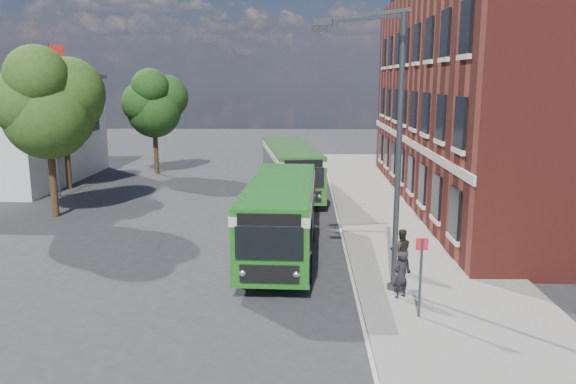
{
  "coord_description": "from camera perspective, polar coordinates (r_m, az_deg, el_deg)",
  "views": [
    {
      "loc": [
        2.22,
        -19.69,
        6.97
      ],
      "look_at": [
        1.53,
        3.96,
        2.2
      ],
      "focal_mm": 35.0,
      "sensor_mm": 36.0,
      "label": 1
    }
  ],
  "objects": [
    {
      "name": "tree_mid",
      "position": [
        38.51,
        -21.79,
        7.77
      ],
      "size": [
        4.43,
        4.21,
        7.48
      ],
      "color": "#332212",
      "rests_on": "ground"
    },
    {
      "name": "flagpole",
      "position": [
        35.89,
        -22.65,
        7.29
      ],
      "size": [
        0.95,
        0.1,
        9.0
      ],
      "color": "#3C3F42",
      "rests_on": "ground"
    },
    {
      "name": "brick_office",
      "position": [
        33.8,
        22.47,
        10.55
      ],
      "size": [
        12.1,
        26.0,
        14.2
      ],
      "color": "maroon",
      "rests_on": "ground"
    },
    {
      "name": "tree_left",
      "position": [
        30.55,
        -23.25,
        8.36
      ],
      "size": [
        5.09,
        4.84,
        8.6
      ],
      "color": "#332212",
      "rests_on": "ground"
    },
    {
      "name": "street_lamp",
      "position": [
        18.01,
        10.04,
        4.28
      ],
      "size": [
        2.96,
        2.38,
        9.0
      ],
      "color": "#3C3F42",
      "rests_on": "ground"
    },
    {
      "name": "kerb_line",
      "position": [
        28.6,
        5.1,
        -2.74
      ],
      "size": [
        0.12,
        48.0,
        0.01
      ],
      "primitive_type": "cube",
      "color": "beige",
      "rests_on": "ground"
    },
    {
      "name": "tree_right",
      "position": [
        42.75,
        -13.43,
        8.8
      ],
      "size": [
        4.6,
        4.37,
        7.76
      ],
      "color": "#332212",
      "rests_on": "ground"
    },
    {
      "name": "bus_rear",
      "position": [
        34.36,
        0.24,
        2.8
      ],
      "size": [
        4.16,
        11.14,
        3.02
      ],
      "color": "#2B6122",
      "rests_on": "ground"
    },
    {
      "name": "white_building",
      "position": [
        42.9,
        -26.59,
        5.78
      ],
      "size": [
        9.4,
        13.4,
        7.3
      ],
      "color": "silver",
      "rests_on": "ground"
    },
    {
      "name": "bus_stop_sign",
      "position": [
        16.77,
        13.34,
        -7.93
      ],
      "size": [
        0.35,
        0.08,
        2.52
      ],
      "color": "#3C3F42",
      "rests_on": "ground"
    },
    {
      "name": "ground",
      "position": [
        21.0,
        -4.53,
        -8.02
      ],
      "size": [
        120.0,
        120.0,
        0.0
      ],
      "primitive_type": "plane",
      "color": "#2B2B2E",
      "rests_on": "ground"
    },
    {
      "name": "bus_front",
      "position": [
        22.25,
        -0.74,
        -1.96
      ],
      "size": [
        2.9,
        9.92,
        3.02
      ],
      "color": "#1F6619",
      "rests_on": "ground"
    },
    {
      "name": "pavement",
      "position": [
        28.93,
        11.15,
        -2.61
      ],
      "size": [
        6.0,
        48.0,
        0.15
      ],
      "primitive_type": "cube",
      "color": "gray",
      "rests_on": "ground"
    },
    {
      "name": "pedestrian_b",
      "position": [
        20.55,
        11.39,
        -5.86
      ],
      "size": [
        0.83,
        0.67,
        1.6
      ],
      "primitive_type": "imported",
      "rotation": [
        0.0,
        0.0,
        3.23
      ],
      "color": "black",
      "rests_on": "pavement"
    },
    {
      "name": "pedestrian_a",
      "position": [
        18.25,
        11.39,
        -8.27
      ],
      "size": [
        0.65,
        0.6,
        1.49
      ],
      "primitive_type": "imported",
      "rotation": [
        0.0,
        0.0,
        3.73
      ],
      "color": "black",
      "rests_on": "pavement"
    }
  ]
}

